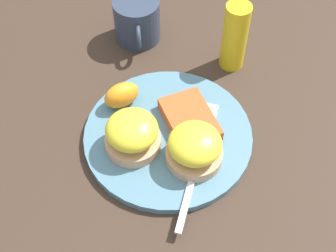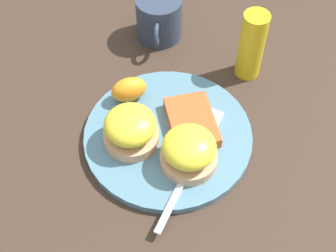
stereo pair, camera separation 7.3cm
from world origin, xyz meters
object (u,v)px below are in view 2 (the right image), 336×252
at_px(sandwich_benedict_left, 131,129).
at_px(hashbrown_patty, 192,122).
at_px(condiment_bottle, 252,46).
at_px(orange_wedge, 129,90).
at_px(fork, 194,158).
at_px(sandwich_benedict_right, 189,151).
at_px(cup, 159,18).

height_order(sandwich_benedict_left, hashbrown_patty, sandwich_benedict_left).
height_order(hashbrown_patty, condiment_bottle, condiment_bottle).
bearing_deg(orange_wedge, fork, 44.54).
distance_m(sandwich_benedict_right, hashbrown_patty, 0.07).
relative_size(sandwich_benedict_left, sandwich_benedict_right, 1.00).
height_order(orange_wedge, fork, orange_wedge).
xyz_separation_m(sandwich_benedict_right, fork, (-0.01, 0.01, -0.03)).
height_order(hashbrown_patty, orange_wedge, orange_wedge).
xyz_separation_m(orange_wedge, condiment_bottle, (-0.09, 0.20, 0.03)).
xyz_separation_m(sandwich_benedict_right, condiment_bottle, (-0.21, 0.10, 0.02)).
bearing_deg(sandwich_benedict_right, fork, 121.26).
distance_m(sandwich_benedict_left, condiment_bottle, 0.26).
distance_m(fork, condiment_bottle, 0.23).
distance_m(hashbrown_patty, orange_wedge, 0.12).
height_order(fork, cup, cup).
bearing_deg(fork, hashbrown_patty, -174.35).
height_order(cup, condiment_bottle, condiment_bottle).
bearing_deg(cup, hashbrown_patty, 17.37).
distance_m(orange_wedge, fork, 0.16).
height_order(sandwich_benedict_right, orange_wedge, sandwich_benedict_right).
bearing_deg(sandwich_benedict_right, sandwich_benedict_left, -110.56).
bearing_deg(sandwich_benedict_right, condiment_bottle, 154.96).
height_order(sandwich_benedict_right, condiment_bottle, condiment_bottle).
bearing_deg(hashbrown_patty, condiment_bottle, 145.59).
relative_size(sandwich_benedict_right, condiment_bottle, 0.67).
bearing_deg(cup, orange_wedge, -11.82).
height_order(sandwich_benedict_right, hashbrown_patty, sandwich_benedict_right).
bearing_deg(condiment_bottle, hashbrown_patty, -34.41).
distance_m(cup, condiment_bottle, 0.19).
relative_size(fork, cup, 2.00).
xyz_separation_m(sandwich_benedict_left, fork, (0.03, 0.10, -0.03)).
bearing_deg(sandwich_benedict_left, fork, 73.71).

